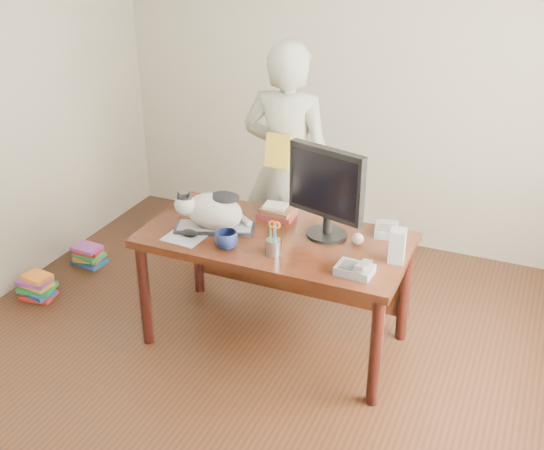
% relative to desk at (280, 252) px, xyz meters
% --- Properties ---
extents(room, '(4.50, 4.50, 4.50)m').
position_rel_desk_xyz_m(room, '(0.00, -0.68, 0.75)').
color(room, black).
rests_on(room, ground).
extents(desk, '(1.60, 0.80, 0.75)m').
position_rel_desk_xyz_m(desk, '(0.00, 0.00, 0.00)').
color(desk, black).
rests_on(desk, ground).
extents(keyboard, '(0.51, 0.33, 0.03)m').
position_rel_desk_xyz_m(keyboard, '(-0.37, -0.14, 0.16)').
color(keyboard, black).
rests_on(keyboard, desk).
extents(cat, '(0.46, 0.34, 0.27)m').
position_rel_desk_xyz_m(cat, '(-0.39, -0.15, 0.28)').
color(cat, silver).
rests_on(cat, keyboard).
extents(monitor, '(0.49, 0.30, 0.56)m').
position_rel_desk_xyz_m(monitor, '(0.27, 0.03, 0.46)').
color(monitor, black).
rests_on(monitor, desk).
extents(pen_cup, '(0.09, 0.09, 0.21)m').
position_rel_desk_xyz_m(pen_cup, '(0.08, -0.29, 0.21)').
color(pen_cup, gray).
rests_on(pen_cup, desk).
extents(mousepad, '(0.24, 0.22, 0.01)m').
position_rel_desk_xyz_m(mousepad, '(-0.49, -0.30, 0.15)').
color(mousepad, '#9FA5AB').
rests_on(mousepad, desk).
extents(mouse, '(0.11, 0.07, 0.04)m').
position_rel_desk_xyz_m(mouse, '(-0.47, -0.28, 0.17)').
color(mouse, black).
rests_on(mouse, mousepad).
extents(coffee_mug, '(0.18, 0.18, 0.10)m').
position_rel_desk_xyz_m(coffee_mug, '(-0.20, -0.32, 0.20)').
color(coffee_mug, '#0C1433').
rests_on(coffee_mug, desk).
extents(phone, '(0.21, 0.17, 0.09)m').
position_rel_desk_xyz_m(phone, '(0.57, -0.31, 0.18)').
color(phone, slate).
rests_on(phone, desk).
extents(speaker, '(0.10, 0.11, 0.19)m').
position_rel_desk_xyz_m(speaker, '(0.74, -0.08, 0.24)').
color(speaker, '#949497').
rests_on(speaker, desk).
extents(baseball, '(0.07, 0.07, 0.07)m').
position_rel_desk_xyz_m(baseball, '(0.48, 0.02, 0.18)').
color(baseball, silver).
rests_on(baseball, desk).
extents(book_stack, '(0.23, 0.18, 0.08)m').
position_rel_desk_xyz_m(book_stack, '(-0.09, 0.17, 0.18)').
color(book_stack, '#4F151A').
rests_on(book_stack, desk).
extents(calculator, '(0.17, 0.20, 0.06)m').
position_rel_desk_xyz_m(calculator, '(0.60, 0.22, 0.17)').
color(calculator, slate).
rests_on(calculator, desk).
extents(person, '(0.67, 0.46, 1.76)m').
position_rel_desk_xyz_m(person, '(-0.25, 0.72, 0.28)').
color(person, silver).
rests_on(person, ground).
extents(held_book, '(0.17, 0.11, 0.23)m').
position_rel_desk_xyz_m(held_book, '(-0.25, 0.55, 0.45)').
color(held_book, gold).
rests_on(held_book, person).
extents(book_pile_a, '(0.27, 0.22, 0.18)m').
position_rel_desk_xyz_m(book_pile_a, '(-1.75, -0.28, -0.51)').
color(book_pile_a, red).
rests_on(book_pile_a, ground).
extents(book_pile_b, '(0.26, 0.20, 0.15)m').
position_rel_desk_xyz_m(book_pile_b, '(-1.72, 0.27, -0.53)').
color(book_pile_b, navy).
rests_on(book_pile_b, ground).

